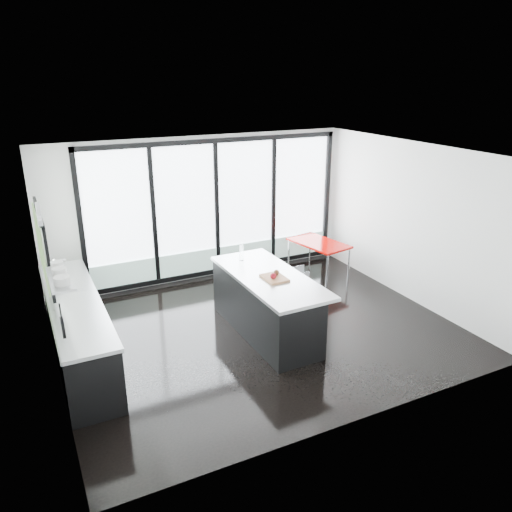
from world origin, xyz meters
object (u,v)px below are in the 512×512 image
island (265,304)px  red_table (318,257)px  bar_stool_far (300,296)px  bar_stool_near (303,306)px

island → red_table: bearing=39.5°
bar_stool_far → red_table: (1.28, 1.43, 0.02)m
bar_stool_near → red_table: bearing=56.7°
bar_stool_near → red_table: (1.45, 1.80, 0.00)m
bar_stool_near → bar_stool_far: bar_stool_near is taller
island → red_table: size_ratio=1.91×
island → bar_stool_far: size_ratio=3.77×
bar_stool_near → island: bearing=-179.4°
bar_stool_near → bar_stool_far: bearing=70.3°
red_table → bar_stool_far: bearing=-131.8°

